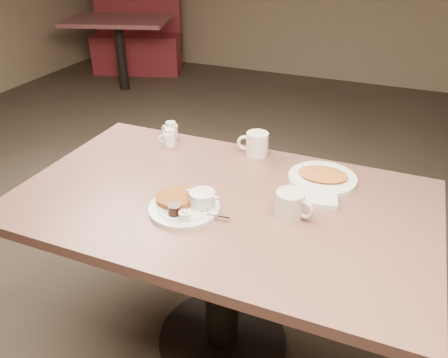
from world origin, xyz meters
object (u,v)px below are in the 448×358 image
at_px(creamer_right, 171,131).
at_px(hash_plate, 323,177).
at_px(creamer_left, 169,138).
at_px(booth_back_left, 136,38).
at_px(diner_table, 222,236).
at_px(main_plate, 186,204).
at_px(coffee_mug_near, 291,204).
at_px(coffee_mug_far, 256,144).

xyz_separation_m(creamer_right, hash_plate, (0.73, -0.12, -0.02)).
bearing_deg(creamer_left, booth_back_left, 125.05).
bearing_deg(diner_table, creamer_left, 140.75).
height_order(main_plate, coffee_mug_near, coffee_mug_near).
height_order(main_plate, booth_back_left, booth_back_left).
height_order(creamer_right, hash_plate, creamer_right).
bearing_deg(main_plate, coffee_mug_near, 16.55).
bearing_deg(hash_plate, booth_back_left, 132.53).
distance_m(coffee_mug_near, creamer_left, 0.72).
bearing_deg(booth_back_left, creamer_right, -54.69).
bearing_deg(booth_back_left, coffee_mug_near, -50.49).
xyz_separation_m(hash_plate, booth_back_left, (-2.83, 3.09, -0.35)).
xyz_separation_m(coffee_mug_far, creamer_right, (-0.42, 0.01, -0.01)).
bearing_deg(hash_plate, coffee_mug_far, 160.76).
height_order(diner_table, creamer_left, creamer_left).
bearing_deg(coffee_mug_far, booth_back_left, 130.25).
bearing_deg(creamer_left, coffee_mug_near, -26.95).
xyz_separation_m(main_plate, hash_plate, (0.39, 0.39, -0.01)).
bearing_deg(booth_back_left, hash_plate, -47.47).
relative_size(coffee_mug_far, creamer_left, 1.79).
bearing_deg(creamer_right, booth_back_left, 125.31).
height_order(coffee_mug_near, coffee_mug_far, coffee_mug_far).
xyz_separation_m(main_plate, creamer_left, (-0.30, 0.43, 0.01)).
bearing_deg(main_plate, creamer_right, 123.49).
distance_m(coffee_mug_far, booth_back_left, 3.92).
relative_size(main_plate, coffee_mug_near, 2.04).
bearing_deg(creamer_right, creamer_left, -66.96).
bearing_deg(coffee_mug_far, main_plate, -99.61).
relative_size(creamer_right, hash_plate, 0.34).
xyz_separation_m(coffee_mug_near, hash_plate, (0.05, 0.29, -0.03)).
bearing_deg(creamer_left, main_plate, -54.94).
bearing_deg(creamer_right, coffee_mug_near, -30.67).
xyz_separation_m(coffee_mug_near, coffee_mug_far, (-0.26, 0.39, 0.00)).
relative_size(creamer_right, booth_back_left, 0.07).
distance_m(coffee_mug_near, booth_back_left, 4.39).
bearing_deg(creamer_left, coffee_mug_far, 9.59).
distance_m(main_plate, hash_plate, 0.55).
relative_size(coffee_mug_far, hash_plate, 0.50).
distance_m(diner_table, creamer_left, 0.54).
height_order(diner_table, creamer_right, creamer_right).
height_order(coffee_mug_far, creamer_left, coffee_mug_far).
relative_size(diner_table, coffee_mug_near, 10.00).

